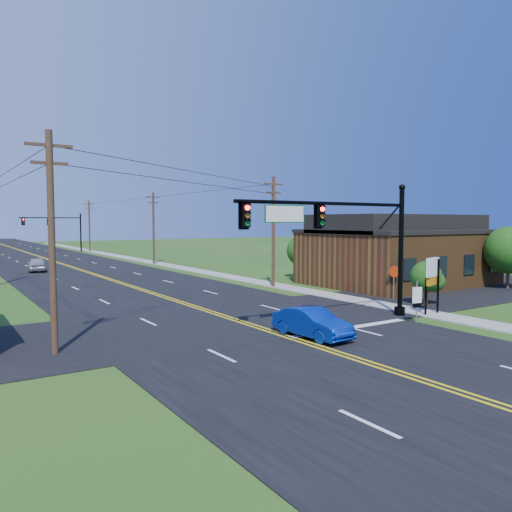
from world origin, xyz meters
TOP-DOWN VIEW (x-y plane):
  - ground at (0.00, 0.00)m, footprint 260.00×260.00m
  - road_main at (0.00, 50.00)m, footprint 16.00×220.00m
  - road_cross at (0.00, 12.00)m, footprint 70.00×10.00m
  - sidewalk at (10.50, 40.00)m, footprint 2.00×160.00m
  - signal_mast_main at (4.34, 8.00)m, footprint 11.30×0.60m
  - signal_mast_far at (4.44, 80.00)m, footprint 10.98×0.60m
  - brick_building at (20.00, 18.00)m, footprint 14.20×11.20m
  - utility_pole_left_a at (-9.50, 10.00)m, footprint 1.80×0.28m
  - utility_pole_right_a at (9.80, 22.00)m, footprint 1.80×0.28m
  - utility_pole_right_b at (9.80, 48.00)m, footprint 1.80×0.28m
  - utility_pole_right_c at (9.80, 78.00)m, footprint 1.80×0.28m
  - tree_right_front at (25.00, 11.00)m, footprint 3.80×3.80m
  - tree_right_back at (16.00, 26.00)m, footprint 3.00×3.00m
  - shrub_corner at (13.00, 9.50)m, footprint 2.00×2.00m
  - blue_car at (1.06, 6.49)m, footprint 1.78×4.26m
  - distant_car at (-4.16, 46.21)m, footprint 2.29×4.59m
  - route_sign at (7.77, 5.98)m, footprint 0.55×0.18m
  - stop_sign at (13.00, 12.14)m, footprint 0.83×0.23m
  - pylon_sign at (10.50, 7.12)m, footprint 1.59×0.74m

SIDE VIEW (x-z plane):
  - ground at x=0.00m, z-range 0.00..0.00m
  - road_main at x=0.00m, z-range 0.00..0.04m
  - road_cross at x=0.00m, z-range 0.00..0.04m
  - sidewalk at x=10.50m, z-range 0.00..0.08m
  - blue_car at x=1.06m, z-range 0.00..1.37m
  - distant_car at x=-4.16m, z-range 0.00..1.50m
  - route_sign at x=7.77m, z-range 0.19..2.44m
  - stop_sign at x=13.00m, z-range 0.52..2.89m
  - shrub_corner at x=13.00m, z-range 0.42..3.28m
  - brick_building at x=20.00m, z-range 0.00..4.70m
  - pylon_sign at x=10.50m, z-range 0.76..4.07m
  - tree_right_back at x=16.00m, z-range 0.55..4.65m
  - tree_right_front at x=25.00m, z-range 0.60..5.60m
  - signal_mast_far at x=4.44m, z-range 0.81..8.29m
  - utility_pole_left_a at x=-9.50m, z-range 0.22..9.22m
  - utility_pole_right_a at x=9.80m, z-range 0.22..9.22m
  - utility_pole_right_b at x=9.80m, z-range 0.22..9.22m
  - utility_pole_right_c at x=9.80m, z-range 0.22..9.22m
  - signal_mast_main at x=4.34m, z-range 1.01..8.49m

